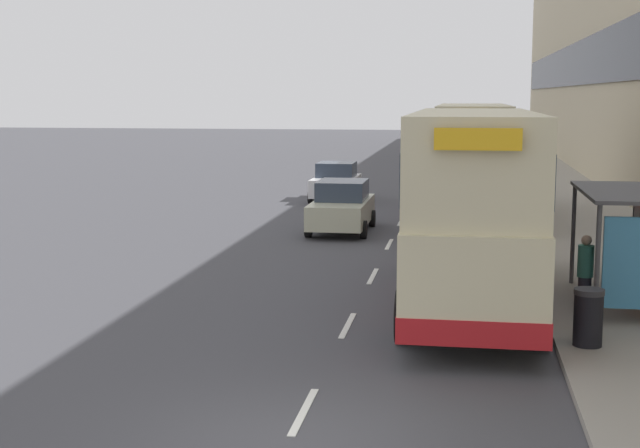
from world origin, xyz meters
TOP-DOWN VIEW (x-y plane):
  - ground_plane at (0.00, 0.00)m, footprint 220.00×220.00m
  - pavement at (6.50, 38.50)m, footprint 5.00×93.00m
  - terrace_facade at (10.49, 38.50)m, footprint 3.10×93.00m
  - lane_mark_0 at (0.00, 1.27)m, footprint 0.12×2.00m
  - lane_mark_1 at (0.00, 6.32)m, footprint 0.12×2.00m
  - lane_mark_2 at (0.00, 11.36)m, footprint 0.12×2.00m
  - lane_mark_3 at (0.00, 16.41)m, footprint 0.12×2.00m
  - lane_mark_4 at (0.00, 21.46)m, footprint 0.12×2.00m
  - lane_mark_5 at (0.00, 26.50)m, footprint 0.12×2.00m
  - bus_shelter at (5.77, 8.31)m, footprint 1.60×4.20m
  - double_decker_bus_near at (2.47, 8.41)m, footprint 2.85×10.15m
  - double_decker_bus_ahead at (2.57, 22.56)m, footprint 2.85×11.17m
  - car_0 at (2.15, 61.85)m, footprint 1.94×4.44m
  - car_1 at (-3.30, 27.65)m, footprint 2.03×3.86m
  - car_2 at (2.76, 48.47)m, footprint 2.00×4.52m
  - car_3 at (-1.84, 18.82)m, footprint 2.03×4.41m
  - pedestrian_1 at (4.79, 7.50)m, footprint 0.33×0.33m
  - pedestrian_2 at (6.55, 11.15)m, footprint 0.34×0.34m
  - litter_bin at (4.55, 5.08)m, footprint 0.55×0.55m

SIDE VIEW (x-z plane):
  - ground_plane at x=0.00m, z-range 0.00..0.00m
  - lane_mark_0 at x=0.00m, z-range 0.00..0.01m
  - lane_mark_1 at x=0.00m, z-range 0.00..0.01m
  - lane_mark_2 at x=0.00m, z-range 0.00..0.01m
  - lane_mark_3 at x=0.00m, z-range 0.00..0.01m
  - lane_mark_4 at x=0.00m, z-range 0.00..0.01m
  - lane_mark_5 at x=0.00m, z-range 0.00..0.01m
  - pavement at x=6.50m, z-range 0.00..0.14m
  - litter_bin at x=4.55m, z-range 0.14..1.19m
  - car_2 at x=2.76m, z-range 0.00..1.66m
  - car_1 at x=-3.30m, z-range -0.01..1.70m
  - car_3 at x=-1.84m, z-range -0.01..1.74m
  - car_0 at x=2.15m, z-range -0.01..1.77m
  - pedestrian_1 at x=4.79m, z-range 0.16..1.82m
  - pedestrian_2 at x=6.55m, z-range 0.16..1.89m
  - bus_shelter at x=5.77m, z-range 0.64..3.12m
  - double_decker_bus_near at x=2.47m, z-range 0.13..4.43m
  - double_decker_bus_ahead at x=2.57m, z-range 0.14..4.44m
  - terrace_facade at x=10.49m, z-range -0.01..14.58m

